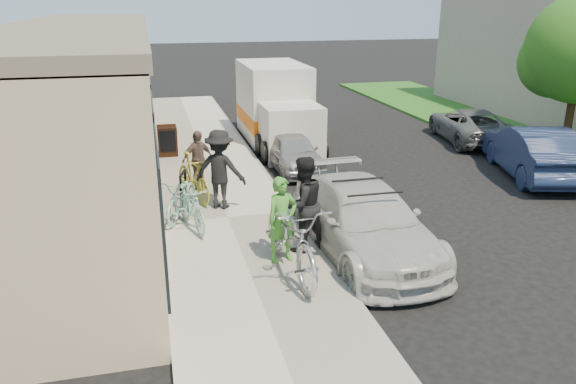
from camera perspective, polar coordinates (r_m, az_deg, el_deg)
ground at (r=10.65m, az=7.06°, el=-8.10°), size 120.00×120.00×0.00m
sidewalk at (r=12.82m, az=-6.13°, el=-2.86°), size 3.00×34.00×0.15m
curb at (r=13.10m, az=0.60°, el=-2.31°), size 0.12×34.00×0.13m
storefront at (r=17.11m, az=-19.74°, el=8.81°), size 3.60×20.00×4.22m
bike_rack at (r=13.40m, az=-10.58°, el=0.61°), size 0.20×0.60×0.87m
sandwich_board at (r=17.90m, az=-12.13°, el=5.07°), size 0.60×0.60×0.98m
sedan_white at (r=11.21m, az=7.68°, el=-2.83°), size 2.12×4.82×1.42m
sedan_silver at (r=16.64m, az=0.46°, el=4.12°), size 1.45×3.32×1.11m
moving_truck at (r=19.83m, az=-1.20°, el=8.45°), size 2.11×5.52×2.71m
far_car_blue at (r=17.45m, az=23.61°, el=3.84°), size 2.72×4.74×1.48m
far_car_gray at (r=21.15m, az=17.96°, el=6.51°), size 2.66×4.53×1.18m
tandem_bike at (r=9.97m, az=0.34°, el=-4.55°), size 1.10×2.69×1.39m
woman_rider at (r=10.36m, az=-0.59°, el=-2.85°), size 0.68×0.53×1.64m
man_standing at (r=10.80m, az=1.50°, el=-1.24°), size 1.12×1.01×1.88m
cruiser_bike_a at (r=12.08m, az=-9.78°, el=-1.54°), size 0.85×1.71×0.99m
cruiser_bike_b at (r=12.79m, az=-10.71°, el=-0.50°), size 1.28×1.92×0.96m
cruiser_bike_c at (r=13.88m, az=-9.60°, el=1.49°), size 1.08×1.95×1.13m
bystander_a at (r=13.12m, az=-6.93°, el=2.29°), size 1.39×1.16×1.87m
bystander_b at (r=14.61m, az=-9.14°, el=3.23°), size 0.97×0.73×1.53m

